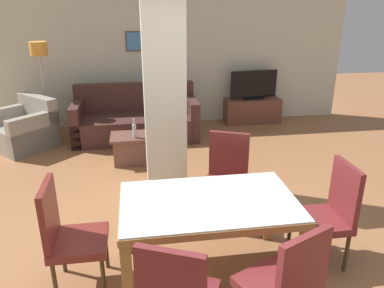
% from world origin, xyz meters
% --- Properties ---
extents(ground_plane, '(18.00, 18.00, 0.00)m').
position_xyz_m(ground_plane, '(0.00, 0.00, 0.00)').
color(ground_plane, '#97613B').
extents(back_wall, '(7.20, 0.09, 2.70)m').
position_xyz_m(back_wall, '(-0.00, 4.55, 1.35)').
color(back_wall, beige).
rests_on(back_wall, ground_plane).
extents(divider_pillar, '(0.49, 0.40, 2.70)m').
position_xyz_m(divider_pillar, '(-0.22, 1.71, 1.35)').
color(divider_pillar, beige).
rests_on(divider_pillar, ground_plane).
extents(dining_table, '(1.50, 0.92, 0.74)m').
position_xyz_m(dining_table, '(0.00, 0.00, 0.58)').
color(dining_table, olive).
rests_on(dining_table, ground_plane).
extents(dining_chair_head_left, '(0.46, 0.46, 0.98)m').
position_xyz_m(dining_chair_head_left, '(-1.18, 0.00, 0.53)').
color(dining_chair_head_left, maroon).
rests_on(dining_chair_head_left, ground_plane).
extents(dining_chair_head_right, '(0.46, 0.46, 0.98)m').
position_xyz_m(dining_chair_head_right, '(1.12, 0.00, 0.53)').
color(dining_chair_head_right, maroon).
rests_on(dining_chair_head_right, ground_plane).
extents(dining_chair_near_right, '(0.61, 0.61, 0.98)m').
position_xyz_m(dining_chair_near_right, '(0.37, -0.82, 0.53)').
color(dining_chair_near_right, maroon).
rests_on(dining_chair_near_right, ground_plane).
extents(dining_chair_far_right, '(0.60, 0.60, 0.98)m').
position_xyz_m(dining_chair_far_right, '(0.37, 0.87, 0.53)').
color(dining_chair_far_right, maroon).
rests_on(dining_chair_far_right, ground_plane).
extents(sofa, '(2.14, 0.95, 0.92)m').
position_xyz_m(sofa, '(-0.58, 3.72, 0.30)').
color(sofa, '#472824').
rests_on(sofa, ground_plane).
extents(armchair, '(1.25, 1.25, 0.82)m').
position_xyz_m(armchair, '(-2.43, 3.53, 0.29)').
color(armchair, gray).
rests_on(armchair, ground_plane).
extents(coffee_table, '(0.66, 0.49, 0.43)m').
position_xyz_m(coffee_table, '(-0.64, 2.61, 0.22)').
color(coffee_table, brown).
rests_on(coffee_table, ground_plane).
extents(bottle, '(0.06, 0.06, 0.29)m').
position_xyz_m(bottle, '(-0.61, 2.49, 0.54)').
color(bottle, '#B2B7BC').
rests_on(bottle, coffee_table).
extents(tv_stand, '(1.10, 0.40, 0.48)m').
position_xyz_m(tv_stand, '(1.74, 4.27, 0.24)').
color(tv_stand, brown).
rests_on(tv_stand, ground_plane).
extents(tv_screen, '(0.95, 0.24, 0.56)m').
position_xyz_m(tv_screen, '(1.74, 4.27, 0.75)').
color(tv_screen, black).
rests_on(tv_screen, tv_stand).
extents(floor_lamp, '(0.29, 0.29, 1.68)m').
position_xyz_m(floor_lamp, '(-2.11, 3.93, 1.40)').
color(floor_lamp, '#B7B7BC').
rests_on(floor_lamp, ground_plane).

